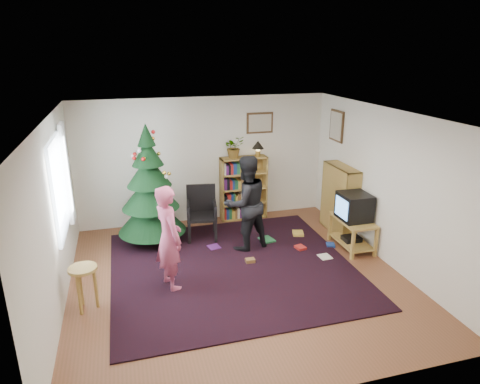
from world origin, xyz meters
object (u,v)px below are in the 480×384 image
object	(u,v)px
bookshelf_back	(243,187)
table_lamp	(258,146)
person_standing	(169,238)
bookshelf_right	(340,199)
crt_tv	(354,207)
tv_stand	(352,231)
christmas_tree	(150,195)
potted_plant	(234,147)
person_by_chair	(246,203)
picture_back	(260,123)
armchair	(201,210)
picture_right	(337,126)
stool	(84,277)

from	to	relation	value
bookshelf_back	table_lamp	size ratio (longest dim) A/B	4.09
person_standing	bookshelf_right	bearing A→B (deg)	-88.91
crt_tv	tv_stand	bearing A→B (deg)	0.00
christmas_tree	crt_tv	world-z (taller)	christmas_tree
bookshelf_right	potted_plant	bearing A→B (deg)	56.61
christmas_tree	person_by_chair	distance (m)	1.71
crt_tv	table_lamp	bearing A→B (deg)	121.15
picture_back	tv_stand	bearing A→B (deg)	-62.19
tv_stand	armchair	distance (m)	2.76
bookshelf_back	person_by_chair	xyz separation A→B (m)	(-0.36, -1.39, 0.18)
picture_right	stool	xyz separation A→B (m)	(-4.68, -2.01, -1.46)
picture_right	person_by_chair	distance (m)	2.47
picture_right	person_standing	xyz separation A→B (m)	(-3.50, -1.74, -1.16)
bookshelf_back	potted_plant	distance (m)	0.88
armchair	potted_plant	size ratio (longest dim) A/B	2.24
picture_back	potted_plant	world-z (taller)	picture_back
bookshelf_back	bookshelf_right	xyz separation A→B (m)	(1.57, -1.16, 0.00)
bookshelf_right	tv_stand	xyz separation A→B (m)	(-0.12, -0.73, -0.34)
picture_back	bookshelf_back	world-z (taller)	picture_back
person_by_chair	potted_plant	world-z (taller)	potted_plant
person_by_chair	person_standing	bearing A→B (deg)	18.33
person_by_chair	armchair	bearing A→B (deg)	-61.55
picture_back	christmas_tree	distance (m)	2.66
tv_stand	crt_tv	xyz separation A→B (m)	(-0.00, 0.00, 0.46)
bookshelf_back	christmas_tree	bearing A→B (deg)	-159.76
armchair	table_lamp	xyz separation A→B (m)	(1.33, 0.68, 0.99)
picture_right	table_lamp	world-z (taller)	picture_right
potted_plant	table_lamp	distance (m)	0.50
armchair	bookshelf_right	bearing A→B (deg)	-1.40
picture_back	bookshelf_right	distance (m)	2.18
crt_tv	person_standing	xyz separation A→B (m)	(-3.24, -0.43, 0.01)
crt_tv	stool	distance (m)	4.48
picture_back	bookshelf_right	bearing A→B (deg)	-47.53
crt_tv	armchair	size ratio (longest dim) A/B	0.54
christmas_tree	person_by_chair	size ratio (longest dim) A/B	1.30
person_standing	person_by_chair	bearing A→B (deg)	-74.78
bookshelf_back	table_lamp	bearing A→B (deg)	0.00
crt_tv	person_by_chair	size ratio (longest dim) A/B	0.32
crt_tv	person_standing	distance (m)	3.27
picture_right	person_standing	bearing A→B (deg)	-153.58
person_standing	table_lamp	xyz separation A→B (m)	(2.09, 2.33, 0.73)
stool	person_standing	xyz separation A→B (m)	(1.18, 0.27, 0.30)
christmas_tree	table_lamp	xyz separation A→B (m)	(2.22, 0.71, 0.60)
armchair	potted_plant	bearing A→B (deg)	48.71
potted_plant	person_standing	bearing A→B (deg)	-124.40
bookshelf_right	person_by_chair	world-z (taller)	person_by_chair
bookshelf_back	stool	distance (m)	3.95
bookshelf_right	tv_stand	bearing A→B (deg)	170.65
potted_plant	stool	bearing A→B (deg)	-136.83
armchair	stool	distance (m)	2.73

